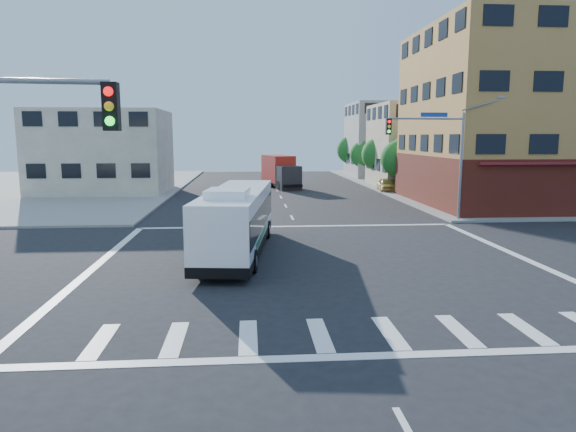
{
  "coord_description": "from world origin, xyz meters",
  "views": [
    {
      "loc": [
        -2.94,
        -21.54,
        5.48
      ],
      "look_at": [
        -1.04,
        3.13,
        1.64
      ],
      "focal_mm": 32.0,
      "sensor_mm": 36.0,
      "label": 1
    }
  ],
  "objects": [
    {
      "name": "corner_building_ne",
      "position": [
        19.99,
        18.48,
        5.89
      ],
      "size": [
        18.1,
        15.44,
        14.0
      ],
      "color": "#B47D40",
      "rests_on": "ground"
    },
    {
      "name": "building_west",
      "position": [
        -17.02,
        29.98,
        4.01
      ],
      "size": [
        12.06,
        10.06,
        8.0
      ],
      "color": "beige",
      "rests_on": "ground"
    },
    {
      "name": "box_truck",
      "position": [
        0.54,
        33.91,
        1.67
      ],
      "size": [
        4.03,
        7.97,
        3.45
      ],
      "rotation": [
        0.0,
        0.0,
        0.25
      ],
      "color": "#26262A",
      "rests_on": "ground"
    },
    {
      "name": "street_tree_b",
      "position": [
        11.9,
        35.92,
        3.75
      ],
      "size": [
        3.8,
        3.8,
        5.79
      ],
      "color": "#3B2515",
      "rests_on": "ground"
    },
    {
      "name": "building_east_near",
      "position": [
        16.98,
        33.98,
        4.51
      ],
      "size": [
        12.06,
        10.06,
        9.0
      ],
      "color": "#C0B092",
      "rests_on": "ground"
    },
    {
      "name": "signal_mast_ne",
      "position": [
        9.08,
        10.62,
        4.98
      ],
      "size": [
        7.91,
        1.13,
        8.07
      ],
      "color": "gray",
      "rests_on": "ground"
    },
    {
      "name": "street_tree_d",
      "position": [
        11.9,
        51.92,
        3.88
      ],
      "size": [
        4.0,
        4.0,
        6.03
      ],
      "color": "#3B2515",
      "rests_on": "ground"
    },
    {
      "name": "sidewalk_ne",
      "position": [
        35.0,
        35.0,
        0.07
      ],
      "size": [
        50.0,
        50.0,
        0.15
      ],
      "primitive_type": "cube",
      "color": "gray",
      "rests_on": "ground"
    },
    {
      "name": "building_east_far",
      "position": [
        16.98,
        47.98,
        5.01
      ],
      "size": [
        12.06,
        10.06,
        10.0
      ],
      "color": "#969691",
      "rests_on": "ground"
    },
    {
      "name": "parked_car",
      "position": [
        10.93,
        28.86,
        0.7
      ],
      "size": [
        2.08,
        4.27,
        1.41
      ],
      "primitive_type": "imported",
      "rotation": [
        0.0,
        0.0,
        -0.1
      ],
      "color": "gold",
      "rests_on": "ground"
    },
    {
      "name": "ground",
      "position": [
        0.0,
        0.0,
        0.0
      ],
      "size": [
        120.0,
        120.0,
        0.0
      ],
      "primitive_type": "plane",
      "color": "black",
      "rests_on": "ground"
    },
    {
      "name": "street_tree_c",
      "position": [
        11.9,
        43.92,
        3.46
      ],
      "size": [
        3.4,
        3.4,
        5.29
      ],
      "color": "#3B2515",
      "rests_on": "ground"
    },
    {
      "name": "transit_bus",
      "position": [
        -3.49,
        2.41,
        1.63
      ],
      "size": [
        3.68,
        11.48,
        3.34
      ],
      "rotation": [
        0.0,
        0.0,
        -0.11
      ],
      "color": "black",
      "rests_on": "ground"
    },
    {
      "name": "street_tree_a",
      "position": [
        11.9,
        27.92,
        3.59
      ],
      "size": [
        3.6,
        3.6,
        5.53
      ],
      "color": "#3B2515",
      "rests_on": "ground"
    }
  ]
}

